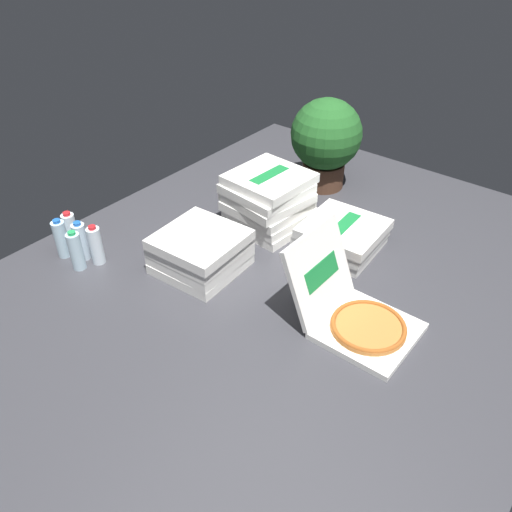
{
  "coord_description": "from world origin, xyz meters",
  "views": [
    {
      "loc": [
        -1.49,
        -1.1,
        1.55
      ],
      "look_at": [
        0.01,
        0.1,
        0.14
      ],
      "focal_mm": 36.28,
      "sensor_mm": 36.0,
      "label": 1
    }
  ],
  "objects_px": {
    "open_pizza_box": "(353,312)",
    "pizza_stack_left_mid": "(200,251)",
    "water_bottle_4": "(71,231)",
    "pizza_stack_center_far": "(269,201)",
    "water_bottle_1": "(61,239)",
    "pizza_stack_left_near": "(341,236)",
    "water_bottle_0": "(81,241)",
    "potted_plant": "(326,139)",
    "water_bottle_3": "(76,251)",
    "water_bottle_2": "(96,245)"
  },
  "relations": [
    {
      "from": "pizza_stack_center_far",
      "to": "potted_plant",
      "type": "bearing_deg",
      "value": 1.49
    },
    {
      "from": "pizza_stack_center_far",
      "to": "potted_plant",
      "type": "height_order",
      "value": "potted_plant"
    },
    {
      "from": "water_bottle_1",
      "to": "water_bottle_3",
      "type": "bearing_deg",
      "value": -96.28
    },
    {
      "from": "pizza_stack_left_mid",
      "to": "potted_plant",
      "type": "distance_m",
      "value": 1.1
    },
    {
      "from": "open_pizza_box",
      "to": "potted_plant",
      "type": "height_order",
      "value": "potted_plant"
    },
    {
      "from": "pizza_stack_left_mid",
      "to": "pizza_stack_left_near",
      "type": "height_order",
      "value": "pizza_stack_left_mid"
    },
    {
      "from": "water_bottle_0",
      "to": "water_bottle_4",
      "type": "bearing_deg",
      "value": 79.27
    },
    {
      "from": "water_bottle_2",
      "to": "water_bottle_4",
      "type": "xyz_separation_m",
      "value": [
        -0.0,
        0.2,
        0.0
      ]
    },
    {
      "from": "pizza_stack_left_mid",
      "to": "pizza_stack_center_far",
      "type": "height_order",
      "value": "pizza_stack_center_far"
    },
    {
      "from": "pizza_stack_left_mid",
      "to": "water_bottle_3",
      "type": "xyz_separation_m",
      "value": [
        -0.37,
        0.47,
        0.0
      ]
    },
    {
      "from": "pizza_stack_left_mid",
      "to": "water_bottle_4",
      "type": "xyz_separation_m",
      "value": [
        -0.29,
        0.63,
        0.0
      ]
    },
    {
      "from": "pizza_stack_left_mid",
      "to": "water_bottle_1",
      "type": "bearing_deg",
      "value": 120.15
    },
    {
      "from": "pizza_stack_left_near",
      "to": "water_bottle_2",
      "type": "bearing_deg",
      "value": 134.38
    },
    {
      "from": "water_bottle_1",
      "to": "water_bottle_4",
      "type": "xyz_separation_m",
      "value": [
        0.07,
        0.02,
        0.0
      ]
    },
    {
      "from": "open_pizza_box",
      "to": "pizza_stack_left_mid",
      "type": "relative_size",
      "value": 1.27
    },
    {
      "from": "water_bottle_2",
      "to": "water_bottle_3",
      "type": "distance_m",
      "value": 0.1
    },
    {
      "from": "open_pizza_box",
      "to": "water_bottle_2",
      "type": "height_order",
      "value": "open_pizza_box"
    },
    {
      "from": "pizza_stack_center_far",
      "to": "water_bottle_1",
      "type": "bearing_deg",
      "value": 144.37
    },
    {
      "from": "pizza_stack_left_near",
      "to": "potted_plant",
      "type": "xyz_separation_m",
      "value": [
        0.51,
        0.44,
        0.23
      ]
    },
    {
      "from": "pizza_stack_left_mid",
      "to": "water_bottle_3",
      "type": "distance_m",
      "value": 0.6
    },
    {
      "from": "pizza_stack_center_far",
      "to": "potted_plant",
      "type": "xyz_separation_m",
      "value": [
        0.57,
        0.01,
        0.15
      ]
    },
    {
      "from": "water_bottle_3",
      "to": "water_bottle_0",
      "type": "bearing_deg",
      "value": 37.17
    },
    {
      "from": "water_bottle_1",
      "to": "water_bottle_4",
      "type": "bearing_deg",
      "value": 15.94
    },
    {
      "from": "pizza_stack_left_near",
      "to": "water_bottle_0",
      "type": "bearing_deg",
      "value": 132.53
    },
    {
      "from": "water_bottle_2",
      "to": "water_bottle_4",
      "type": "height_order",
      "value": "same"
    },
    {
      "from": "pizza_stack_left_mid",
      "to": "pizza_stack_left_near",
      "type": "relative_size",
      "value": 0.98
    },
    {
      "from": "pizza_stack_left_near",
      "to": "pizza_stack_center_far",
      "type": "relative_size",
      "value": 0.97
    },
    {
      "from": "pizza_stack_left_mid",
      "to": "water_bottle_1",
      "type": "distance_m",
      "value": 0.71
    },
    {
      "from": "water_bottle_4",
      "to": "pizza_stack_left_near",
      "type": "bearing_deg",
      "value": -51.41
    },
    {
      "from": "open_pizza_box",
      "to": "water_bottle_3",
      "type": "relative_size",
      "value": 2.47
    },
    {
      "from": "water_bottle_4",
      "to": "pizza_stack_center_far",
      "type": "bearing_deg",
      "value": -38.85
    },
    {
      "from": "pizza_stack_center_far",
      "to": "water_bottle_0",
      "type": "xyz_separation_m",
      "value": [
        -0.82,
        0.53,
        -0.05
      ]
    },
    {
      "from": "water_bottle_1",
      "to": "open_pizza_box",
      "type": "bearing_deg",
      "value": -71.47
    },
    {
      "from": "pizza_stack_left_near",
      "to": "water_bottle_1",
      "type": "bearing_deg",
      "value": 131.37
    },
    {
      "from": "pizza_stack_center_far",
      "to": "water_bottle_3",
      "type": "relative_size",
      "value": 2.04
    },
    {
      "from": "pizza_stack_left_near",
      "to": "water_bottle_1",
      "type": "height_order",
      "value": "water_bottle_1"
    },
    {
      "from": "water_bottle_0",
      "to": "water_bottle_4",
      "type": "height_order",
      "value": "same"
    },
    {
      "from": "open_pizza_box",
      "to": "water_bottle_1",
      "type": "relative_size",
      "value": 2.47
    },
    {
      "from": "water_bottle_0",
      "to": "pizza_stack_center_far",
      "type": "bearing_deg",
      "value": -32.75
    },
    {
      "from": "potted_plant",
      "to": "pizza_stack_center_far",
      "type": "bearing_deg",
      "value": -178.51
    },
    {
      "from": "water_bottle_0",
      "to": "pizza_stack_left_near",
      "type": "bearing_deg",
      "value": -47.47
    },
    {
      "from": "open_pizza_box",
      "to": "pizza_stack_left_mid",
      "type": "xyz_separation_m",
      "value": [
        -0.11,
        0.78,
        0.02
      ]
    },
    {
      "from": "water_bottle_0",
      "to": "water_bottle_3",
      "type": "height_order",
      "value": "same"
    },
    {
      "from": "pizza_stack_left_near",
      "to": "water_bottle_4",
      "type": "bearing_deg",
      "value": 128.59
    },
    {
      "from": "pizza_stack_left_mid",
      "to": "water_bottle_0",
      "type": "relative_size",
      "value": 1.94
    },
    {
      "from": "pizza_stack_left_near",
      "to": "water_bottle_1",
      "type": "relative_size",
      "value": 1.98
    },
    {
      "from": "water_bottle_0",
      "to": "potted_plant",
      "type": "bearing_deg",
      "value": -20.33
    },
    {
      "from": "pizza_stack_left_mid",
      "to": "pizza_stack_left_near",
      "type": "xyz_separation_m",
      "value": [
        0.57,
        -0.44,
        -0.02
      ]
    },
    {
      "from": "open_pizza_box",
      "to": "potted_plant",
      "type": "bearing_deg",
      "value": 38.75
    },
    {
      "from": "water_bottle_0",
      "to": "water_bottle_1",
      "type": "distance_m",
      "value": 0.11
    }
  ]
}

